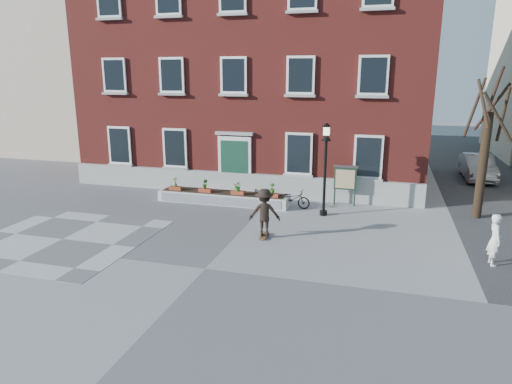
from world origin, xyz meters
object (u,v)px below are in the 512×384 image
(lamp_post, at_px, (326,157))
(skateboarder, at_px, (265,213))
(notice_board, at_px, (345,179))
(bicycle, at_px, (292,199))
(parked_car, at_px, (478,167))
(bystander, at_px, (495,240))

(lamp_post, bearing_deg, skateboarder, -117.25)
(notice_board, relative_size, skateboarder, 1.01)
(bicycle, relative_size, skateboarder, 0.88)
(lamp_post, relative_size, skateboarder, 2.13)
(bicycle, xyz_separation_m, lamp_post, (1.51, -0.72, 2.11))
(bicycle, relative_size, parked_car, 0.38)
(bystander, distance_m, lamp_post, 7.16)
(lamp_post, bearing_deg, bicycle, 154.52)
(parked_car, xyz_separation_m, skateboarder, (-9.23, -12.63, 0.25))
(parked_car, relative_size, lamp_post, 1.10)
(lamp_post, height_order, skateboarder, lamp_post)
(skateboarder, bearing_deg, bicycle, 87.07)
(parked_car, bearing_deg, bicycle, -137.22)
(parked_car, bearing_deg, bystander, -98.02)
(parked_car, relative_size, notice_board, 2.30)
(lamp_post, height_order, notice_board, lamp_post)
(bicycle, relative_size, bystander, 0.98)
(lamp_post, bearing_deg, parked_car, 51.04)
(bicycle, xyz_separation_m, bystander, (7.35, -4.50, 0.40))
(bystander, bearing_deg, parked_car, -13.12)
(parked_car, xyz_separation_m, notice_board, (-6.80, -7.54, 0.55))
(bystander, relative_size, lamp_post, 0.42)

